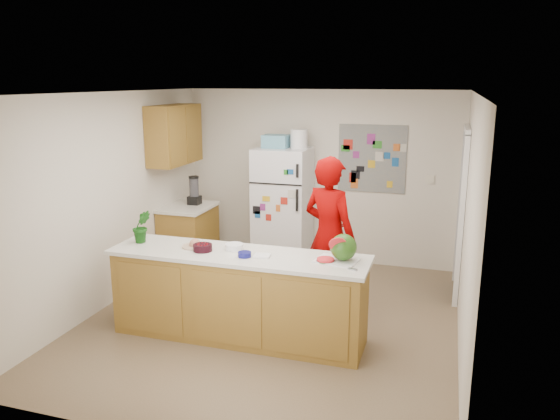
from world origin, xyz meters
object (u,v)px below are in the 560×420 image
(cherry_bowl, at_px, (203,248))
(refrigerator, at_px, (283,207))
(person, at_px, (329,236))
(watermelon, at_px, (343,247))

(cherry_bowl, bearing_deg, refrigerator, 87.15)
(person, relative_size, watermelon, 7.06)
(person, xyz_separation_m, cherry_bowl, (-1.12, -0.95, 0.04))
(refrigerator, xyz_separation_m, cherry_bowl, (-0.12, -2.42, 0.11))
(person, distance_m, cherry_bowl, 1.47)
(refrigerator, distance_m, cherry_bowl, 2.42)
(refrigerator, height_order, watermelon, refrigerator)
(watermelon, bearing_deg, refrigerator, 119.74)
(person, bearing_deg, cherry_bowl, 64.16)
(refrigerator, relative_size, cherry_bowl, 8.72)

